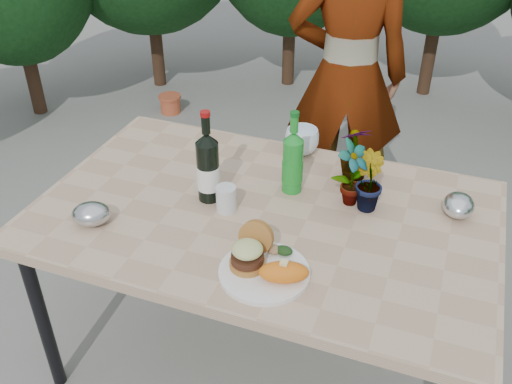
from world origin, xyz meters
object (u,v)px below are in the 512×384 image
(patio_table, at_px, (264,224))
(person, at_px, (347,76))
(dinner_plate, at_px, (264,272))
(wine_bottle, at_px, (208,168))

(patio_table, xyz_separation_m, person, (0.03, 1.12, 0.13))
(dinner_plate, bearing_deg, patio_table, 110.15)
(wine_bottle, relative_size, person, 0.21)
(patio_table, bearing_deg, dinner_plate, -69.85)
(dinner_plate, height_order, person, person)
(dinner_plate, distance_m, wine_bottle, 0.47)
(dinner_plate, xyz_separation_m, person, (-0.08, 1.43, 0.07))
(wine_bottle, xyz_separation_m, person, (0.24, 1.11, -0.05))
(patio_table, xyz_separation_m, dinner_plate, (0.11, -0.31, 0.06))
(dinner_plate, relative_size, person, 0.17)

